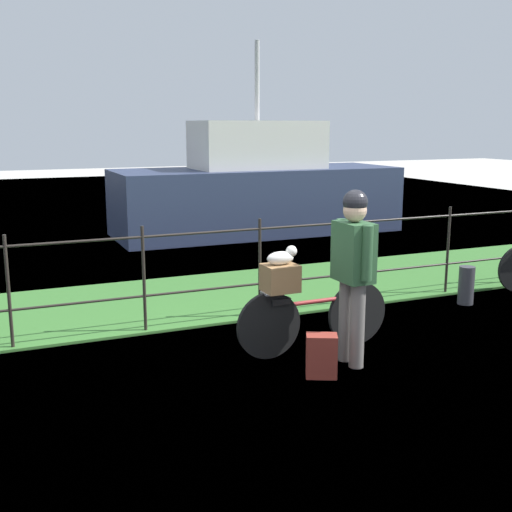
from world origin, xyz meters
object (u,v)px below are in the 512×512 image
moored_boat_near (257,191)px  terrier_dog (283,257)px  backpack_on_paving (321,356)px  bicycle_main (313,318)px  cyclist_person (353,262)px  mooring_bollard (466,285)px  wooden_crate (280,278)px

moored_boat_near → terrier_dog: bearing=-111.6°
backpack_on_paving → moored_boat_near: bearing=96.8°
bicycle_main → cyclist_person: bearing=-68.7°
mooring_bollard → moored_boat_near: bearing=92.2°
bicycle_main → backpack_on_paving: bearing=-111.5°
cyclist_person → terrier_dog: bearing=139.8°
bicycle_main → wooden_crate: 0.58m
wooden_crate → moored_boat_near: 7.48m
wooden_crate → moored_boat_near: bearing=68.2°
bicycle_main → moored_boat_near: 7.37m
backpack_on_paving → moored_boat_near: 8.05m
bicycle_main → mooring_bollard: bicycle_main is taller
cyclist_person → wooden_crate: bearing=141.1°
wooden_crate → terrier_dog: bearing=0.9°
terrier_dog → moored_boat_near: 7.47m
mooring_bollard → moored_boat_near: (-0.23, 6.18, 0.65)m
wooden_crate → moored_boat_near: moored_boat_near is taller
moored_boat_near → bicycle_main: bearing=-109.1°
wooden_crate → backpack_on_paving: wooden_crate is taller
backpack_on_paving → bicycle_main: bearing=94.6°
bicycle_main → mooring_bollard: 2.75m
wooden_crate → cyclist_person: (0.55, -0.44, 0.20)m
bicycle_main → terrier_dog: 0.74m
cyclist_person → mooring_bollard: size_ratio=3.42×
bicycle_main → terrier_dog: terrier_dog is taller
terrier_dog → mooring_bollard: bearing=14.3°
backpack_on_paving → mooring_bollard: 3.21m
cyclist_person → backpack_on_paving: size_ratio=4.21×
terrier_dog → cyclist_person: bearing=-40.2°
bicycle_main → cyclist_person: cyclist_person is taller
mooring_bollard → backpack_on_paving: bearing=-154.4°
wooden_crate → terrier_dog: 0.21m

